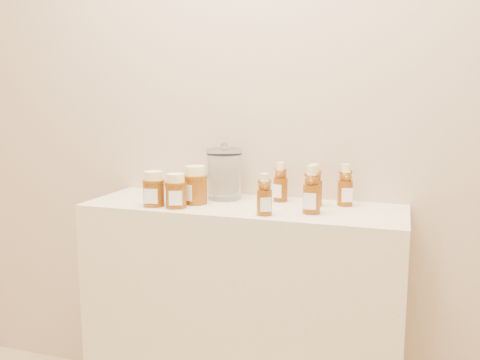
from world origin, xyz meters
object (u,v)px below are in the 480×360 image
(glass_canister, at_px, (224,172))
(bear_bottle_back_left, at_px, (281,179))
(honey_jar_left, at_px, (154,189))
(bear_bottle_front_left, at_px, (264,192))
(display_table, at_px, (243,317))

(glass_canister, bearing_deg, bear_bottle_back_left, 5.79)
(bear_bottle_back_left, relative_size, honey_jar_left, 1.33)
(bear_bottle_back_left, bearing_deg, honey_jar_left, -137.13)
(bear_bottle_front_left, distance_m, glass_canister, 0.32)
(bear_bottle_front_left, xyz_separation_m, glass_canister, (-0.23, 0.22, 0.03))
(glass_canister, bearing_deg, display_table, -39.98)
(bear_bottle_front_left, bearing_deg, display_table, 107.42)
(display_table, bearing_deg, bear_bottle_back_left, 43.34)
(bear_bottle_back_left, xyz_separation_m, honey_jar_left, (-0.43, -0.23, -0.02))
(bear_bottle_back_left, xyz_separation_m, bear_bottle_front_left, (0.00, -0.24, -0.00))
(honey_jar_left, bearing_deg, glass_canister, 33.13)
(display_table, bearing_deg, bear_bottle_front_left, -47.73)
(honey_jar_left, bearing_deg, display_table, 8.67)
(display_table, distance_m, honey_jar_left, 0.61)
(glass_canister, bearing_deg, bear_bottle_front_left, -44.35)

